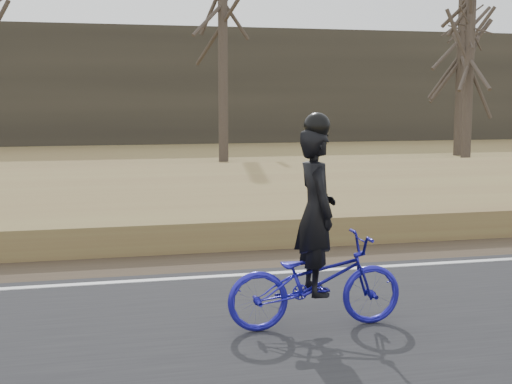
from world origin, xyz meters
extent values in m
cube|color=#383328|center=(0.00, 30.00, 3.00)|extent=(120.00, 4.00, 6.00)
imported|color=#1B169C|center=(4.51, -2.02, 0.53)|extent=(1.78, 0.64, 0.93)
imported|color=black|center=(4.51, -2.02, 1.23)|extent=(0.40, 0.60, 1.63)
sphere|color=black|center=(4.51, -2.02, 2.06)|extent=(0.26, 0.26, 0.26)
cylinder|color=#443A32|center=(7.36, 17.48, 4.81)|extent=(0.36, 0.36, 9.61)
cylinder|color=#443A32|center=(15.94, 15.02, 3.71)|extent=(0.36, 0.36, 7.42)
cylinder|color=#443A32|center=(17.34, 18.10, 4.19)|extent=(0.36, 0.36, 8.37)
camera|label=1|loc=(2.33, -8.58, 2.32)|focal=50.00mm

